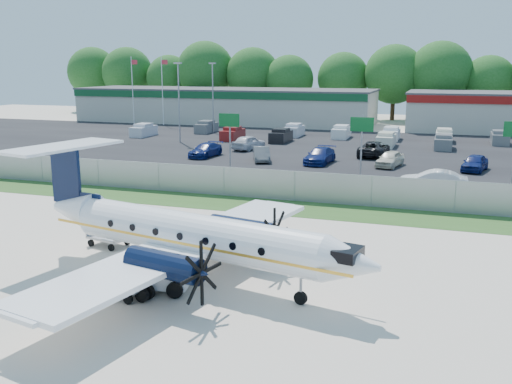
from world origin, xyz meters
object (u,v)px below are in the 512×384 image
(aircraft, at_px, (188,233))
(baggage_cart_far, at_px, (121,282))
(baggage_cart_near, at_px, (109,236))
(pushback_tug, at_px, (159,272))

(aircraft, xyz_separation_m, baggage_cart_far, (-1.78, -2.43, -1.46))
(baggage_cart_near, bearing_deg, aircraft, -26.35)
(aircraft, distance_m, baggage_cart_near, 6.54)
(aircraft, distance_m, baggage_cart_far, 3.34)
(pushback_tug, relative_size, baggage_cart_far, 1.31)
(aircraft, bearing_deg, baggage_cart_far, -126.32)
(baggage_cart_near, distance_m, baggage_cart_far, 6.55)
(pushback_tug, xyz_separation_m, baggage_cart_far, (-1.09, -1.10, -0.18))
(pushback_tug, distance_m, baggage_cart_far, 1.56)
(baggage_cart_near, bearing_deg, pushback_tug, -39.61)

